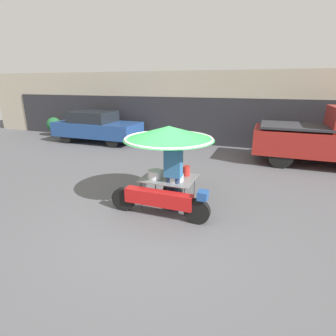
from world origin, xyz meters
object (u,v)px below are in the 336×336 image
parked_car (97,126)px  potted_plant (54,125)px  pickup_truck (332,138)px  vendor_motorcycle_cart (168,144)px  vendor_person (173,172)px

parked_car → potted_plant: parked_car is taller
pickup_truck → potted_plant: 13.27m
vendor_motorcycle_cart → pickup_truck: size_ratio=0.47×
pickup_truck → potted_plant: pickup_truck is taller
vendor_motorcycle_cart → parked_car: bearing=136.7°
potted_plant → parked_car: bearing=-9.1°
parked_car → potted_plant: bearing=170.9°
vendor_motorcycle_cart → potted_plant: vendor_motorcycle_cart is taller
vendor_person → vendor_motorcycle_cart: bearing=135.6°
parked_car → pickup_truck: bearing=-3.0°
vendor_motorcycle_cart → parked_car: 8.06m
pickup_truck → vendor_motorcycle_cart: bearing=-130.2°
vendor_person → potted_plant: bearing=146.0°
vendor_motorcycle_cart → vendor_person: size_ratio=1.37×
vendor_motorcycle_cart → pickup_truck: 6.55m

